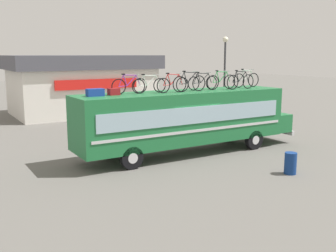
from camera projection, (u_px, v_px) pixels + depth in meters
ground_plane at (183, 154)px, 19.18m from camera, size 120.00×120.00×0.00m
bus at (187, 117)px, 18.96m from camera, size 11.68×2.43×3.02m
luggage_bag_1 at (95, 92)px, 16.50m from camera, size 0.72×0.36×0.31m
luggage_bag_2 at (114, 92)px, 16.97m from camera, size 0.46×0.37×0.29m
rooftop_bicycle_1 at (129, 85)px, 17.40m from camera, size 1.72×0.44×0.91m
rooftop_bicycle_2 at (149, 85)px, 17.81m from camera, size 1.73×0.44×0.87m
rooftop_bicycle_3 at (173, 84)px, 18.01m from camera, size 1.69×0.44×0.91m
rooftop_bicycle_4 at (189, 83)px, 18.44m from camera, size 1.82×0.44×0.98m
rooftop_bicycle_5 at (203, 82)px, 19.32m from camera, size 1.73×0.44×0.89m
rooftop_bicycle_6 at (221, 81)px, 19.64m from camera, size 1.76×0.44×0.95m
rooftop_bicycle_7 at (240, 81)px, 19.81m from camera, size 1.73×0.44×0.96m
rooftop_bicycle_8 at (246, 80)px, 20.89m from camera, size 1.75×0.44×0.98m
roadside_building at (82, 84)px, 31.97m from camera, size 11.29×7.29×4.64m
trash_bin at (290, 163)px, 15.90m from camera, size 0.48×0.48×0.88m
street_lamp at (225, 67)px, 27.88m from camera, size 0.39×0.39×5.93m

